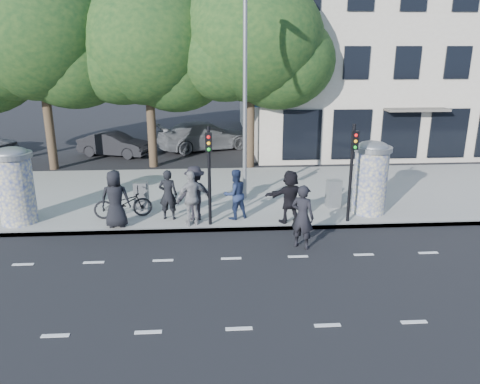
{
  "coord_description": "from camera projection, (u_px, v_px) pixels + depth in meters",
  "views": [
    {
      "loc": [
        -0.57,
        -11.19,
        6.02
      ],
      "look_at": [
        0.4,
        3.5,
        1.4
      ],
      "focal_mm": 35.0,
      "sensor_mm": 36.0,
      "label": 1
    }
  ],
  "objects": [
    {
      "name": "cabinet_left",
      "position": [
        141.0,
        196.0,
        17.37
      ],
      "size": [
        0.52,
        0.39,
        1.06
      ],
      "primitive_type": "cube",
      "rotation": [
        0.0,
        0.0,
        -0.04
      ],
      "color": "slate",
      "rests_on": "sidewalk"
    },
    {
      "name": "ad_column_left",
      "position": [
        15.0,
        184.0,
        15.86
      ],
      "size": [
        1.36,
        1.36,
        2.65
      ],
      "color": "beige",
      "rests_on": "sidewalk"
    },
    {
      "name": "street_lamp",
      "position": [
        245.0,
        80.0,
        17.42
      ],
      "size": [
        0.25,
        0.93,
        8.0
      ],
      "color": "slate",
      "rests_on": "sidewalk"
    },
    {
      "name": "ped_f",
      "position": [
        290.0,
        196.0,
        16.02
      ],
      "size": [
        1.82,
        1.04,
        1.85
      ],
      "primitive_type": "imported",
      "rotation": [
        0.0,
        0.0,
        3.4
      ],
      "color": "black",
      "rests_on": "sidewalk"
    },
    {
      "name": "tree_mid_left",
      "position": [
        38.0,
        35.0,
        21.91
      ],
      "size": [
        7.2,
        7.2,
        9.57
      ],
      "color": "#38281C",
      "rests_on": "ground"
    },
    {
      "name": "ad_column_right",
      "position": [
        371.0,
        176.0,
        16.83
      ],
      "size": [
        1.36,
        1.36,
        2.65
      ],
      "color": "beige",
      "rests_on": "sidewalk"
    },
    {
      "name": "cabinet_right",
      "position": [
        333.0,
        194.0,
        17.65
      ],
      "size": [
        0.56,
        0.45,
        1.05
      ],
      "primitive_type": "cube",
      "rotation": [
        0.0,
        0.0,
        0.19
      ],
      "color": "gray",
      "rests_on": "sidewalk"
    },
    {
      "name": "building",
      "position": [
        401.0,
        46.0,
        30.48
      ],
      "size": [
        20.3,
        15.85,
        12.0
      ],
      "color": "#B7AA99",
      "rests_on": "ground"
    },
    {
      "name": "man_road",
      "position": [
        302.0,
        217.0,
        14.3
      ],
      "size": [
        0.88,
        0.82,
        2.03
      ],
      "primitive_type": "imported",
      "rotation": [
        0.0,
        0.0,
        2.54
      ],
      "color": "black",
      "rests_on": "ground"
    },
    {
      "name": "lane_dash_far",
      "position": [
        231.0,
        258.0,
        13.82
      ],
      "size": [
        32.0,
        0.12,
        0.01
      ],
      "primitive_type": "cube",
      "color": "silver",
      "rests_on": "ground"
    },
    {
      "name": "traffic_pole_near",
      "position": [
        209.0,
        166.0,
        15.39
      ],
      "size": [
        0.22,
        0.31,
        3.4
      ],
      "color": "black",
      "rests_on": "sidewalk"
    },
    {
      "name": "ped_c",
      "position": [
        235.0,
        194.0,
        16.37
      ],
      "size": [
        1.07,
        0.97,
        1.79
      ],
      "primitive_type": "imported",
      "rotation": [
        0.0,
        0.0,
        3.55
      ],
      "color": "#1D2849",
      "rests_on": "sidewalk"
    },
    {
      "name": "bicycle",
      "position": [
        123.0,
        203.0,
        16.56
      ],
      "size": [
        1.05,
        2.12,
        1.06
      ],
      "primitive_type": "imported",
      "rotation": [
        0.0,
        0.0,
        1.75
      ],
      "color": "black",
      "rests_on": "sidewalk"
    },
    {
      "name": "traffic_pole_far",
      "position": [
        352.0,
        164.0,
        15.7
      ],
      "size": [
        0.22,
        0.31,
        3.4
      ],
      "color": "black",
      "rests_on": "sidewalk"
    },
    {
      "name": "sidewalk",
      "position": [
        224.0,
        194.0,
        19.61
      ],
      "size": [
        40.0,
        8.0,
        0.15
      ],
      "primitive_type": "cube",
      "color": "gray",
      "rests_on": "ground"
    },
    {
      "name": "curb",
      "position": [
        228.0,
        229.0,
        15.85
      ],
      "size": [
        40.0,
        0.1,
        0.16
      ],
      "primitive_type": "cube",
      "color": "slate",
      "rests_on": "ground"
    },
    {
      "name": "tree_center",
      "position": [
        251.0,
        39.0,
        22.4
      ],
      "size": [
        7.0,
        7.0,
        9.3
      ],
      "color": "#38281C",
      "rests_on": "ground"
    },
    {
      "name": "lane_dash_near",
      "position": [
        239.0,
        329.0,
        10.39
      ],
      "size": [
        32.0,
        0.12,
        0.01
      ],
      "primitive_type": "cube",
      "color": "silver",
      "rests_on": "ground"
    },
    {
      "name": "car_mid",
      "position": [
        114.0,
        144.0,
        26.5
      ],
      "size": [
        2.64,
        4.29,
        1.33
      ],
      "primitive_type": "imported",
      "rotation": [
        0.0,
        0.0,
        1.24
      ],
      "color": "black",
      "rests_on": "ground"
    },
    {
      "name": "ped_e",
      "position": [
        192.0,
        198.0,
        15.75
      ],
      "size": [
        1.27,
        1.0,
        1.9
      ],
      "primitive_type": "imported",
      "rotation": [
        0.0,
        0.0,
        3.53
      ],
      "color": "gray",
      "rests_on": "sidewalk"
    },
    {
      "name": "tree_near_left",
      "position": [
        147.0,
        45.0,
        22.54
      ],
      "size": [
        6.8,
        6.8,
        8.97
      ],
      "color": "#38281C",
      "rests_on": "ground"
    },
    {
      "name": "ground",
      "position": [
        234.0,
        281.0,
        12.49
      ],
      "size": [
        120.0,
        120.0,
        0.0
      ],
      "primitive_type": "plane",
      "color": "black",
      "rests_on": "ground"
    },
    {
      "name": "ped_b",
      "position": [
        168.0,
        195.0,
        16.31
      ],
      "size": [
        0.7,
        0.51,
        1.79
      ],
      "primitive_type": "imported",
      "rotation": [
        0.0,
        0.0,
        3.01
      ],
      "color": "black",
      "rests_on": "sidewalk"
    },
    {
      "name": "car_right",
      "position": [
        205.0,
        136.0,
        28.09
      ],
      "size": [
        4.33,
        6.21,
        1.67
      ],
      "primitive_type": "imported",
      "rotation": [
        0.0,
        0.0,
        1.96
      ],
      "color": "#5A5D61",
      "rests_on": "ground"
    },
    {
      "name": "ped_a",
      "position": [
        115.0,
        199.0,
        15.58
      ],
      "size": [
        0.98,
        0.65,
        1.97
      ],
      "primitive_type": "imported",
      "rotation": [
        0.0,
        0.0,
        3.17
      ],
      "color": "black",
      "rests_on": "sidewalk"
    },
    {
      "name": "ped_d",
      "position": [
        195.0,
        193.0,
        16.23
      ],
      "size": [
        1.41,
        1.07,
        1.94
      ],
      "primitive_type": "imported",
      "rotation": [
        0.0,
        0.0,
        3.46
      ],
      "color": "black",
      "rests_on": "sidewalk"
    }
  ]
}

